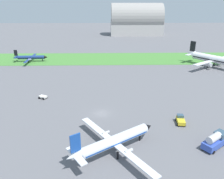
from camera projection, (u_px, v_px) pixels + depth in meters
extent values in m
plane|color=slate|center=(101.00, 113.00, 61.12)|extent=(600.00, 600.00, 0.00)
cube|color=#478438|center=(104.00, 59.00, 121.46)|extent=(360.00, 28.00, 0.08)
cylinder|color=white|center=(215.00, 59.00, 103.27)|extent=(15.95, 20.30, 3.44)
cone|color=white|center=(191.00, 54.00, 112.89)|extent=(5.07, 5.37, 3.10)
cube|color=black|center=(215.00, 60.00, 103.36)|extent=(15.28, 19.32, 0.48)
cube|color=white|center=(222.00, 58.00, 108.17)|extent=(13.47, 10.55, 0.34)
cube|color=white|center=(205.00, 63.00, 99.74)|extent=(13.47, 10.55, 0.34)
cylinder|color=#B7BABF|center=(219.00, 61.00, 107.10)|extent=(3.73, 4.15, 1.89)
cylinder|color=#B7BABF|center=(208.00, 64.00, 101.70)|extent=(3.73, 4.15, 1.89)
cube|color=black|center=(193.00, 46.00, 111.06)|extent=(1.98, 2.53, 5.01)
cube|color=white|center=(194.00, 53.00, 113.69)|extent=(4.65, 4.08, 0.28)
cube|color=white|center=(189.00, 55.00, 111.23)|extent=(4.65, 4.08, 0.28)
cylinder|color=black|center=(214.00, 64.00, 106.97)|extent=(0.62, 0.62, 2.19)
cylinder|color=black|center=(208.00, 65.00, 103.94)|extent=(0.62, 0.62, 2.19)
cylinder|color=silver|center=(116.00, 140.00, 44.52)|extent=(14.26, 10.67, 2.19)
cone|color=black|center=(147.00, 127.00, 49.26)|extent=(3.02, 3.00, 2.15)
cone|color=silver|center=(74.00, 156.00, 39.44)|extent=(3.64, 3.35, 1.97)
cube|color=#19479E|center=(116.00, 141.00, 44.58)|extent=(13.56, 10.22, 0.31)
cube|color=silver|center=(98.00, 130.00, 48.99)|extent=(8.04, 10.82, 0.22)
cube|color=silver|center=(134.00, 159.00, 39.85)|extent=(8.04, 10.82, 0.22)
cylinder|color=#B7BABF|center=(106.00, 133.00, 47.67)|extent=(1.84, 1.56, 0.70)
cylinder|color=#B7BABF|center=(129.00, 151.00, 41.83)|extent=(1.84, 1.56, 0.70)
cube|color=#19479E|center=(75.00, 143.00, 38.74)|extent=(1.78, 1.33, 3.50)
cube|color=silver|center=(72.00, 151.00, 40.86)|extent=(2.81, 3.27, 0.18)
cube|color=silver|center=(80.00, 160.00, 38.53)|extent=(2.81, 3.27, 0.18)
cylinder|color=black|center=(140.00, 137.00, 48.75)|extent=(0.39, 0.39, 1.53)
cylinder|color=black|center=(105.00, 145.00, 46.24)|extent=(0.39, 0.39, 1.53)
cylinder|color=black|center=(118.00, 156.00, 42.96)|extent=(0.39, 0.39, 1.53)
cylinder|color=navy|center=(31.00, 57.00, 114.42)|extent=(13.44, 2.41, 1.86)
cone|color=black|center=(46.00, 57.00, 114.87)|extent=(1.93, 1.89, 1.82)
cone|color=navy|center=(16.00, 57.00, 113.87)|extent=(2.67, 1.78, 1.67)
cube|color=black|center=(31.00, 58.00, 114.47)|extent=(12.70, 2.41, 0.26)
cube|color=navy|center=(33.00, 56.00, 119.27)|extent=(1.72, 10.26, 0.19)
cube|color=navy|center=(28.00, 60.00, 109.77)|extent=(1.72, 10.26, 0.19)
cylinder|color=#B7BABF|center=(33.00, 57.00, 117.59)|extent=(1.51, 0.65, 0.59)
cylinder|color=#B7BABF|center=(30.00, 59.00, 111.51)|extent=(1.51, 0.65, 0.59)
cube|color=black|center=(16.00, 53.00, 113.10)|extent=(1.68, 0.29, 2.97)
cube|color=navy|center=(17.00, 57.00, 115.12)|extent=(1.22, 2.64, 0.15)
cube|color=navy|center=(15.00, 58.00, 112.70)|extent=(1.22, 2.64, 0.15)
cylinder|color=black|center=(42.00, 60.00, 115.33)|extent=(0.33, 0.33, 1.30)
cylinder|color=black|center=(31.00, 60.00, 116.65)|extent=(0.33, 0.33, 1.30)
cylinder|color=black|center=(29.00, 61.00, 113.23)|extent=(0.33, 0.33, 1.30)
cube|color=#334FB2|center=(215.00, 143.00, 46.44)|extent=(6.69, 5.73, 1.40)
cylinder|color=silver|center=(214.00, 138.00, 45.48)|extent=(3.80, 3.32, 1.54)
cube|color=#334C60|center=(221.00, 134.00, 46.99)|extent=(3.08, 3.00, 1.20)
cylinder|color=black|center=(215.00, 139.00, 48.86)|extent=(0.72, 0.61, 0.70)
cylinder|color=black|center=(203.00, 147.00, 46.32)|extent=(0.72, 0.61, 0.70)
cylinder|color=black|center=(214.00, 152.00, 44.53)|extent=(0.72, 0.61, 0.70)
cube|color=white|center=(43.00, 97.00, 70.37)|extent=(2.82, 2.43, 0.55)
cylinder|color=black|center=(47.00, 97.00, 70.76)|extent=(0.74, 0.54, 0.70)
cylinder|color=black|center=(43.00, 99.00, 69.50)|extent=(0.74, 0.54, 0.70)
cylinder|color=black|center=(43.00, 96.00, 71.44)|extent=(0.74, 0.54, 0.70)
cylinder|color=black|center=(39.00, 98.00, 70.18)|extent=(0.74, 0.54, 0.70)
cube|color=yellow|center=(181.00, 121.00, 55.63)|extent=(2.26, 3.81, 0.90)
cube|color=#334C60|center=(180.00, 116.00, 56.28)|extent=(1.67, 1.48, 0.70)
cylinder|color=black|center=(176.00, 120.00, 57.06)|extent=(0.34, 0.73, 0.70)
cylinder|color=black|center=(183.00, 120.00, 56.87)|extent=(0.34, 0.73, 0.70)
cylinder|color=black|center=(178.00, 125.00, 54.72)|extent=(0.34, 0.73, 0.70)
cylinder|color=black|center=(185.00, 125.00, 54.54)|extent=(0.34, 0.73, 0.70)
cube|color=#BCB7B2|center=(136.00, 28.00, 211.08)|extent=(47.78, 23.73, 13.12)
cylinder|color=gray|center=(136.00, 18.00, 207.84)|extent=(46.83, 26.11, 26.11)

